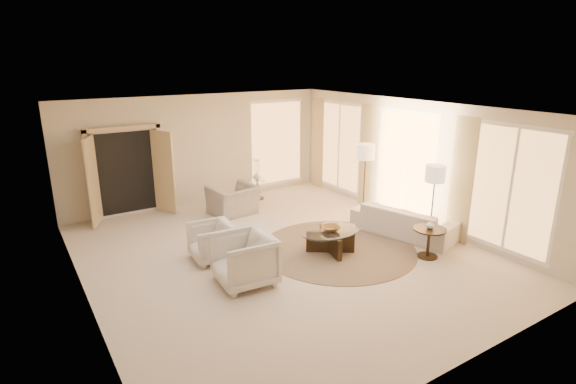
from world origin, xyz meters
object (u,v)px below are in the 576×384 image
accent_chair (233,195)px  end_vase (430,225)px  coffee_table (330,239)px  floor_lamp_far (435,177)px  floor_lamp_near (366,155)px  side_vase (257,176)px  armchair_left (212,240)px  side_table (257,187)px  sofa (404,221)px  end_table (429,238)px  armchair_right (244,257)px  bowl (331,228)px

accent_chair → end_vase: accent_chair is taller
accent_chair → end_vase: (2.03, -4.25, 0.19)m
coffee_table → floor_lamp_far: (2.06, -0.70, 1.10)m
floor_lamp_near → side_vase: size_ratio=7.62×
accent_chair → floor_lamp_far: floor_lamp_far is taller
coffee_table → floor_lamp_near: (2.06, 1.35, 1.19)m
armchair_left → floor_lamp_near: bearing=100.1°
side_table → side_vase: bearing=0.0°
floor_lamp_near → side_table: bearing=122.1°
sofa → floor_lamp_far: floor_lamp_far is taller
sofa → end_vase: end_vase is taller
end_table → floor_lamp_far: bearing=38.3°
accent_chair → side_vase: (1.08, 0.77, 0.17)m
armchair_right → end_table: bearing=79.0°
armchair_left → end_vase: (3.52, -2.13, 0.27)m
sofa → armchair_left: 4.11m
side_table → bowl: bowl is taller
armchair_right → floor_lamp_near: bearing=115.7°
armchair_right → sofa: bearing=96.0°
floor_lamp_near → bowl: bearing=-146.8°
floor_lamp_far → bowl: bearing=161.3°
accent_chair → end_table: 4.71m
sofa → armchair_right: bearing=75.3°
coffee_table → bowl: bowl is taller
armchair_right → floor_lamp_near: 4.45m
bowl → accent_chair: bearing=100.8°
sofa → floor_lamp_near: size_ratio=1.26×
sofa → bowl: bearing=70.3°
side_table → end_vase: 5.12m
floor_lamp_far → end_vase: floor_lamp_far is taller
coffee_table → floor_lamp_near: 2.73m
end_vase → side_vase: (-0.95, 5.02, -0.02)m
floor_lamp_far → accent_chair: bearing=125.0°
armchair_left → end_table: bearing=63.4°
floor_lamp_near → floor_lamp_far: (0.00, -2.04, -0.09)m
armchair_right → floor_lamp_far: 4.18m
accent_chair → side_table: accent_chair is taller
floor_lamp_far → armchair_left: bearing=158.3°
floor_lamp_near → side_vase: 3.06m
sofa → accent_chair: (-2.48, 3.19, 0.15)m
sofa → bowl: (-1.89, 0.12, 0.19)m
coffee_table → floor_lamp_far: 2.43m
side_vase → sofa: bearing=-70.6°
armchair_right → coffee_table: armchair_right is taller
bowl → side_table: bearing=82.7°
armchair_right → side_table: (2.49, 4.06, -0.15)m
armchair_left → side_vase: size_ratio=3.46×
armchair_right → end_vase: 3.58m
armchair_right → floor_lamp_far: floor_lamp_far is taller
sofa → end_vase: (-0.44, -1.06, 0.34)m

